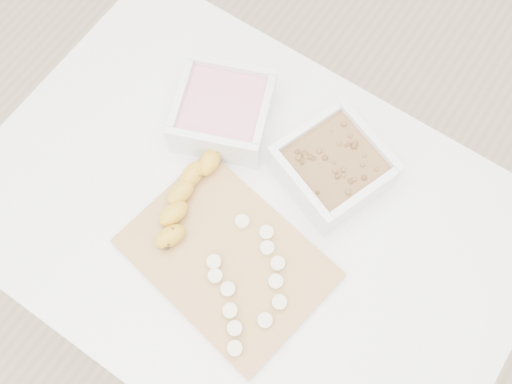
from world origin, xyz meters
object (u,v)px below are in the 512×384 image
Objects in this scene: table at (248,232)px; banana at (186,199)px; bowl_yogurt at (223,111)px; cutting_board at (227,258)px; bowl_granola at (333,167)px.

table is 4.89× the size of banana.
bowl_yogurt is 1.09× the size of banana.
cutting_board is at bearing -53.57° from bowl_yogurt.
bowl_granola is 0.25m from cutting_board.
bowl_granola is at bearing 4.56° from bowl_yogurt.
banana reaches higher than cutting_board.
table is 2.93× the size of cutting_board.
banana is (0.04, -0.18, -0.01)m from bowl_yogurt.
bowl_yogurt is at bearing 105.70° from banana.
cutting_board is (0.16, -0.22, -0.03)m from bowl_yogurt.
banana is at bearing 160.34° from cutting_board.
bowl_yogurt is 0.23m from bowl_granola.
bowl_yogurt is at bearing -175.44° from bowl_granola.
bowl_yogurt is 0.28m from cutting_board.
table is at bearing 101.04° from cutting_board.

